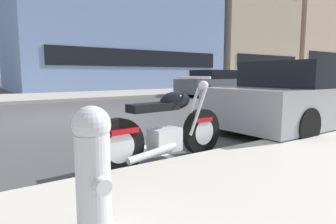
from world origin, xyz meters
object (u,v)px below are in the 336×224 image
(parked_motorcycle, at_px, (166,130))
(car_opposite_curb, at_px, (214,84))
(parked_car_behind_motorcycle, at_px, (306,97))
(fire_hydrant, at_px, (93,167))

(parked_motorcycle, xyz_separation_m, car_opposite_curb, (9.13, 8.62, 0.22))
(parked_car_behind_motorcycle, height_order, fire_hydrant, parked_car_behind_motorcycle)
(parked_motorcycle, xyz_separation_m, fire_hydrant, (-1.48, -1.33, 0.14))
(car_opposite_curb, bearing_deg, parked_motorcycle, 39.03)
(parked_car_behind_motorcycle, xyz_separation_m, fire_hydrant, (-5.38, -1.70, -0.09))
(parked_motorcycle, bearing_deg, fire_hydrant, -142.93)
(parked_car_behind_motorcycle, height_order, car_opposite_curb, parked_car_behind_motorcycle)
(parked_car_behind_motorcycle, bearing_deg, fire_hydrant, -162.42)
(parked_motorcycle, relative_size, parked_car_behind_motorcycle, 0.45)
(parked_motorcycle, height_order, car_opposite_curb, car_opposite_curb)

